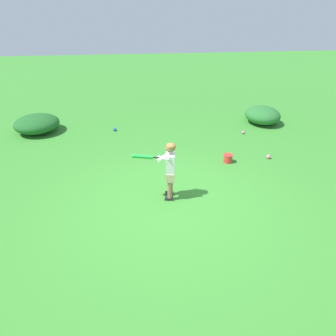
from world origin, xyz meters
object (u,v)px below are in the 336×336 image
(play_ball_near_batter, at_px, (268,157))
(child_batter, at_px, (169,166))
(play_ball_far_left, at_px, (115,129))
(play_ball_far_right, at_px, (243,132))
(toy_bucket, at_px, (228,158))

(play_ball_near_batter, bearing_deg, child_batter, -152.78)
(play_ball_far_left, xyz_separation_m, play_ball_far_right, (3.53, -0.70, -0.01))
(child_batter, bearing_deg, play_ball_far_right, 49.19)
(toy_bucket, bearing_deg, play_ball_far_right, 59.47)
(play_ball_near_batter, xyz_separation_m, play_ball_far_left, (-3.56, 2.29, 0.00))
(play_ball_far_left, height_order, toy_bucket, toy_bucket)
(play_ball_near_batter, height_order, play_ball_far_left, same)
(play_ball_far_right, distance_m, toy_bucket, 1.90)
(child_batter, distance_m, toy_bucket, 2.05)
(play_ball_near_batter, height_order, toy_bucket, toy_bucket)
(child_batter, xyz_separation_m, toy_bucket, (1.53, 1.25, -0.55))
(play_ball_far_left, xyz_separation_m, toy_bucket, (2.57, -2.34, 0.05))
(play_ball_far_right, bearing_deg, toy_bucket, -120.53)
(play_ball_far_left, relative_size, play_ball_far_right, 1.17)
(play_ball_near_batter, bearing_deg, play_ball_far_right, 90.99)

